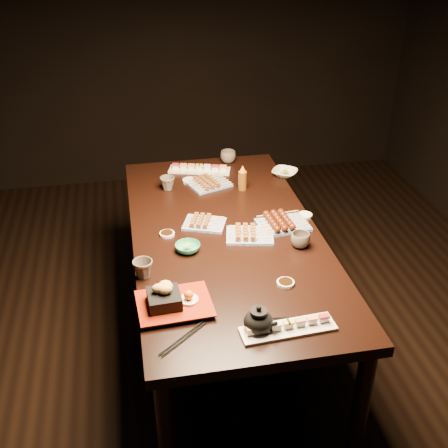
{
  "coord_description": "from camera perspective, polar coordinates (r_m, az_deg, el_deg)",
  "views": [
    {
      "loc": [
        -0.42,
        -2.07,
        2.15
      ],
      "look_at": [
        0.02,
        0.27,
        0.77
      ],
      "focal_mm": 45.0,
      "sensor_mm": 36.0,
      "label": 1
    }
  ],
  "objects": [
    {
      "name": "sushi_platter_far",
      "position": [
        3.34,
        -2.51,
        5.73
      ],
      "size": [
        0.38,
        0.2,
        0.04
      ],
      "primitive_type": null,
      "rotation": [
        0.0,
        0.0,
        2.86
      ],
      "color": "white",
      "rests_on": "dining_table"
    },
    {
      "name": "condiment_bottle",
      "position": [
        3.1,
        1.89,
        4.73
      ],
      "size": [
        0.05,
        0.05,
        0.14
      ],
      "primitive_type": "cylinder",
      "rotation": [
        0.0,
        0.0,
        0.02
      ],
      "color": "#62360D",
      "rests_on": "dining_table"
    },
    {
      "name": "yakitori_plate_right",
      "position": [
        2.67,
        2.64,
        -0.82
      ],
      "size": [
        0.25,
        0.2,
        0.06
      ],
      "primitive_type": null,
      "rotation": [
        0.0,
        0.0,
        -0.2
      ],
      "color": "#828EB6",
      "rests_on": "dining_table"
    },
    {
      "name": "teacup_mid_right",
      "position": [
        2.62,
        7.76,
        -1.63
      ],
      "size": [
        0.1,
        0.1,
        0.07
      ],
      "primitive_type": "imported",
      "rotation": [
        0.0,
        0.0,
        -0.08
      ],
      "color": "brown",
      "rests_on": "dining_table"
    },
    {
      "name": "tempura_tray",
      "position": [
        2.22,
        -5.1,
        -7.36
      ],
      "size": [
        0.3,
        0.25,
        0.11
      ],
      "primitive_type": null,
      "rotation": [
        0.0,
        0.0,
        0.06
      ],
      "color": "black",
      "rests_on": "dining_table"
    },
    {
      "name": "teacup_far_left",
      "position": [
        3.13,
        -5.77,
        4.12
      ],
      "size": [
        0.09,
        0.09,
        0.08
      ],
      "primitive_type": "imported",
      "rotation": [
        0.0,
        0.0,
        -0.14
      ],
      "color": "brown",
      "rests_on": "dining_table"
    },
    {
      "name": "chopsticks_se",
      "position": [
        2.2,
        7.39,
        -9.56
      ],
      "size": [
        0.23,
        0.06,
        0.01
      ],
      "primitive_type": null,
      "rotation": [
        0.0,
        0.0,
        -0.16
      ],
      "color": "black",
      "rests_on": "dining_table"
    },
    {
      "name": "teacup_far_right",
      "position": [
        3.45,
        0.41,
        6.84
      ],
      "size": [
        0.1,
        0.1,
        0.07
      ],
      "primitive_type": "imported",
      "rotation": [
        0.0,
        0.0,
        -0.03
      ],
      "color": "brown",
      "rests_on": "dining_table"
    },
    {
      "name": "edamame_bowl_green",
      "position": [
        2.58,
        -3.71,
        -2.42
      ],
      "size": [
        0.15,
        0.15,
        0.04
      ],
      "primitive_type": "imported",
      "rotation": [
        0.0,
        0.0,
        -0.44
      ],
      "color": "#329A74",
      "rests_on": "dining_table"
    },
    {
      "name": "sauce_dish_se",
      "position": [
        2.38,
        6.27,
        -5.97
      ],
      "size": [
        0.1,
        0.1,
        0.01
      ],
      "primitive_type": "cylinder",
      "rotation": [
        0.0,
        0.0,
        -0.62
      ],
      "color": "white",
      "rests_on": "dining_table"
    },
    {
      "name": "dining_table",
      "position": [
        2.93,
        0.18,
        -7.17
      ],
      "size": [
        1.27,
        1.95,
        0.75
      ],
      "primitive_type": "cube",
      "rotation": [
        0.0,
        0.0,
        -0.22
      ],
      "color": "black",
      "rests_on": "ground"
    },
    {
      "name": "sauce_dish_east",
      "position": [
        2.89,
        8.23,
        0.89
      ],
      "size": [
        0.08,
        0.08,
        0.01
      ],
      "primitive_type": "cylinder",
      "rotation": [
        0.0,
        0.0,
        0.17
      ],
      "color": "white",
      "rests_on": "dining_table"
    },
    {
      "name": "tsukune_plate",
      "position": [
        2.77,
        6.03,
        0.32
      ],
      "size": [
        0.26,
        0.2,
        0.06
      ],
      "primitive_type": null,
      "rotation": [
        0.0,
        0.0,
        0.09
      ],
      "color": "#828EB6",
      "rests_on": "dining_table"
    },
    {
      "name": "sauce_dish_west",
      "position": [
        2.71,
        -5.81,
        -1.02
      ],
      "size": [
        0.09,
        0.09,
        0.01
      ],
      "primitive_type": "cylinder",
      "rotation": [
        0.0,
        0.0,
        -0.36
      ],
      "color": "white",
      "rests_on": "dining_table"
    },
    {
      "name": "teapot",
      "position": [
        2.11,
        3.51,
        -9.59
      ],
      "size": [
        0.18,
        0.18,
        0.11
      ],
      "primitive_type": null,
      "rotation": [
        0.0,
        0.0,
        -0.62
      ],
      "color": "black",
      "rests_on": "dining_table"
    },
    {
      "name": "sushi_platter_near",
      "position": [
        2.14,
        6.54,
        -10.21
      ],
      "size": [
        0.37,
        0.13,
        0.04
      ],
      "primitive_type": null,
      "rotation": [
        0.0,
        0.0,
        0.07
      ],
      "color": "white",
      "rests_on": "dining_table"
    },
    {
      "name": "yakitori_plate_left",
      "position": [
        3.16,
        -1.49,
        4.38
      ],
      "size": [
        0.26,
        0.22,
        0.06
      ],
      "primitive_type": null,
      "rotation": [
        0.0,
        0.0,
        0.35
      ],
      "color": "#828EB6",
      "rests_on": "dining_table"
    },
    {
      "name": "sauce_dish_nw",
      "position": [
        3.22,
        -3.49,
        4.42
      ],
      "size": [
        0.11,
        0.11,
        0.01
      ],
      "primitive_type": "cylinder",
      "rotation": [
        0.0,
        0.0,
        -0.4
      ],
      "color": "white",
      "rests_on": "dining_table"
    },
    {
      "name": "yakitori_plate_center",
      "position": [
        2.77,
        -2.02,
        0.33
      ],
      "size": [
        0.24,
        0.21,
        0.05
      ],
      "primitive_type": null,
      "rotation": [
        0.0,
        0.0,
        -0.35
      ],
      "color": "#828EB6",
      "rests_on": "dining_table"
    },
    {
      "name": "chopsticks_near",
      "position": [
        2.11,
        -4.2,
        -11.53
      ],
      "size": [
        0.2,
        0.17,
        0.01
      ],
      "primitive_type": null,
      "rotation": [
        0.0,
        0.0,
        0.7
      ],
      "color": "black",
      "rests_on": "dining_table"
    },
    {
      "name": "ground",
      "position": [
        3.01,
        0.62,
        -15.43
      ],
      "size": [
        5.0,
        5.0,
        0.0
      ],
      "primitive_type": "plane",
      "color": "black",
      "rests_on": "ground"
    },
    {
      "name": "teacup_near_left",
      "position": [
        2.42,
        -8.23,
        -4.54
      ],
      "size": [
        0.09,
        0.09,
        0.08
      ],
      "primitive_type": "imported",
      "rotation": [
        0.0,
        0.0,
        -0.05
      ],
      "color": "brown",
      "rests_on": "dining_table"
    },
    {
      "name": "edamame_bowl_cream",
      "position": [
        3.31,
        6.19,
        5.2
      ],
      "size": [
        0.2,
        0.2,
        0.03
      ],
      "primitive_type": "imported",
      "rotation": [
        0.0,
        0.0,
        -0.63
      ],
      "color": "beige",
      "rests_on": "dining_table"
    }
  ]
}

